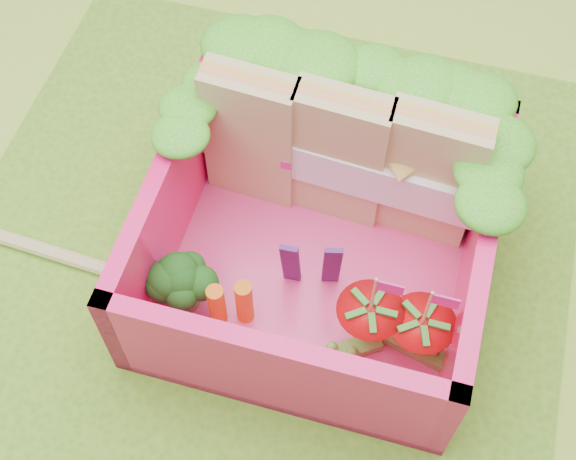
# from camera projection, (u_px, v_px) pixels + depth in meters

# --- Properties ---
(ground) EXTENTS (14.00, 14.00, 0.00)m
(ground) POSITION_uv_depth(u_px,v_px,m) (263.00, 247.00, 3.49)
(ground) COLOR #9CC638
(ground) RESTS_ON ground
(placemat) EXTENTS (2.60, 2.60, 0.03)m
(placemat) POSITION_uv_depth(u_px,v_px,m) (263.00, 245.00, 3.48)
(placemat) COLOR #5A9221
(placemat) RESTS_ON ground
(bento_floor) EXTENTS (1.30, 1.30, 0.05)m
(bento_floor) POSITION_uv_depth(u_px,v_px,m) (317.00, 265.00, 3.38)
(bento_floor) COLOR #E43A7D
(bento_floor) RESTS_ON placemat
(bento_box) EXTENTS (1.30, 1.30, 0.55)m
(bento_box) POSITION_uv_depth(u_px,v_px,m) (319.00, 234.00, 3.17)
(bento_box) COLOR #FF1565
(bento_box) RESTS_ON placemat
(lettuce_ruffle) EXTENTS (1.43, 0.77, 0.11)m
(lettuce_ruffle) POSITION_uv_depth(u_px,v_px,m) (352.00, 90.00, 3.12)
(lettuce_ruffle) COLOR #358C19
(lettuce_ruffle) RESTS_ON bento_box
(sandwich_stack) EXTENTS (1.24, 0.25, 0.68)m
(sandwich_stack) POSITION_uv_depth(u_px,v_px,m) (340.00, 156.00, 3.23)
(sandwich_stack) COLOR tan
(sandwich_stack) RESTS_ON bento_floor
(broccoli) EXTENTS (0.33, 0.33, 0.24)m
(broccoli) POSITION_uv_depth(u_px,v_px,m) (180.00, 283.00, 3.12)
(broccoli) COLOR #5C9347
(broccoli) RESTS_ON bento_floor
(carrot_sticks) EXTENTS (0.17, 0.11, 0.25)m
(carrot_sticks) POSITION_uv_depth(u_px,v_px,m) (231.00, 303.00, 3.12)
(carrot_sticks) COLOR orange
(carrot_sticks) RESTS_ON bento_floor
(purple_wedges) EXTENTS (0.23, 0.07, 0.38)m
(purple_wedges) POSITION_uv_depth(u_px,v_px,m) (311.00, 265.00, 3.13)
(purple_wedges) COLOR #441753
(purple_wedges) RESTS_ON bento_floor
(strawberry_left) EXTENTS (0.26, 0.26, 0.50)m
(strawberry_left) POSITION_uv_depth(u_px,v_px,m) (368.00, 324.00, 3.06)
(strawberry_left) COLOR red
(strawberry_left) RESTS_ON bento_floor
(strawberry_right) EXTENTS (0.26, 0.26, 0.50)m
(strawberry_right) POSITION_uv_depth(u_px,v_px,m) (418.00, 336.00, 3.04)
(strawberry_right) COLOR red
(strawberry_right) RESTS_ON bento_floor
(snap_peas) EXTENTS (0.62, 0.28, 0.05)m
(snap_peas) POSITION_uv_depth(u_px,v_px,m) (382.00, 352.00, 3.12)
(snap_peas) COLOR #5DAF37
(snap_peas) RESTS_ON bento_floor
(chopsticks) EXTENTS (2.12, 0.18, 0.05)m
(chopsticks) POSITION_uv_depth(u_px,v_px,m) (43.00, 250.00, 3.42)
(chopsticks) COLOR tan
(chopsticks) RESTS_ON placemat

